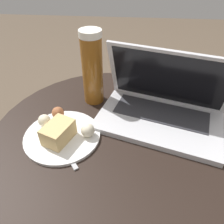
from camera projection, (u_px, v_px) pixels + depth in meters
The scene contains 6 objects.
ground_plane at pixel (114, 212), 0.96m from camera, with size 6.00×6.00×0.00m, color brown.
table at pixel (115, 160), 0.74m from camera, with size 0.74×0.74×0.48m.
laptop at pixel (162, 107), 0.68m from camera, with size 0.42×0.32×0.23m.
beer_glass at pixel (92, 68), 0.71m from camera, with size 0.07×0.07×0.25m.
snack_plate at pixel (62, 132), 0.63m from camera, with size 0.22×0.22×0.06m.
fork at pixel (61, 144), 0.62m from camera, with size 0.12×0.15×0.01m.
Camera 1 is at (0.03, -0.47, 0.94)m, focal length 35.00 mm.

